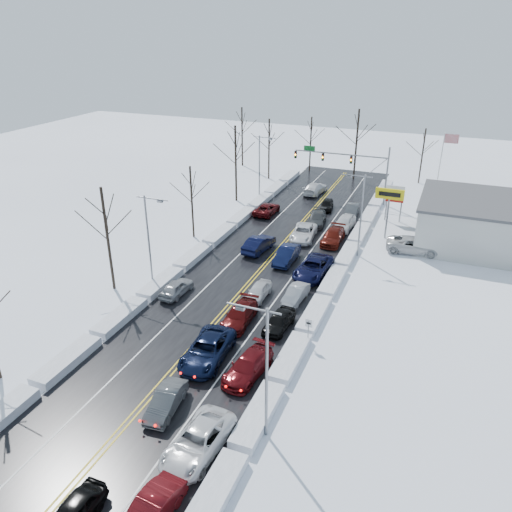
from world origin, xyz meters
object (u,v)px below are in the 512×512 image
at_px(traffic_signal_mast, 351,162).
at_px(tires_plus_sign, 389,197).
at_px(oncoming_car_0, 259,251).
at_px(flagpole, 441,164).

bearing_deg(traffic_signal_mast, tires_plus_sign, -59.54).
distance_m(traffic_signal_mast, oncoming_car_0, 22.20).
bearing_deg(tires_plus_sign, traffic_signal_mast, 120.46).
relative_size(tires_plus_sign, oncoming_car_0, 1.18).
height_order(flagpole, oncoming_car_0, flagpole).
xyz_separation_m(traffic_signal_mast, tires_plus_sign, (7.05, -12.00, -0.49)).
xyz_separation_m(flagpole, oncoming_car_0, (-17.06, -22.85, -5.93)).
bearing_deg(oncoming_car_0, tires_plus_sign, -137.95).
distance_m(tires_plus_sign, flagpole, 14.79).
xyz_separation_m(traffic_signal_mast, oncoming_car_0, (-5.34, -20.84, -5.48)).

